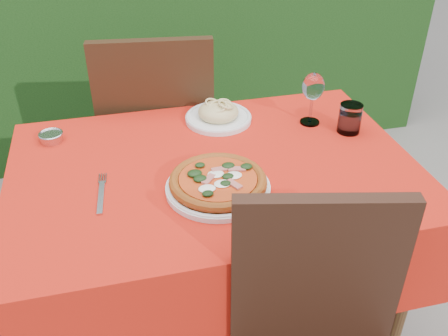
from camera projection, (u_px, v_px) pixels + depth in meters
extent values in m
plane|color=slate|center=(216.00, 324.00, 1.97)|extent=(60.00, 60.00, 0.00)
cube|color=black|center=(152.00, 11.00, 2.78)|extent=(3.20, 0.55, 1.60)
cube|color=#483117|center=(214.00, 173.00, 1.57)|extent=(1.20, 0.80, 0.04)
cylinder|color=#483117|center=(402.00, 303.00, 1.61)|extent=(0.05, 0.05, 0.70)
cylinder|color=#483117|center=(61.00, 223.00, 1.94)|extent=(0.05, 0.05, 0.70)
cylinder|color=#483117|center=(319.00, 185.00, 2.16)|extent=(0.05, 0.05, 0.70)
cube|color=red|center=(214.00, 206.00, 1.64)|extent=(1.26, 0.86, 0.32)
cube|color=black|center=(317.00, 274.00, 1.22)|extent=(0.42, 0.14, 0.46)
cube|color=black|center=(159.00, 138.00, 2.22)|extent=(0.51, 0.51, 0.04)
cube|color=black|center=(155.00, 103.00, 1.90)|extent=(0.46, 0.10, 0.50)
cylinder|color=black|center=(201.00, 160.00, 2.54)|extent=(0.04, 0.04, 0.46)
cylinder|color=black|center=(124.00, 165.00, 2.51)|extent=(0.04, 0.04, 0.46)
cylinder|color=black|center=(208.00, 206.00, 2.22)|extent=(0.04, 0.04, 0.46)
cylinder|color=black|center=(119.00, 213.00, 2.18)|extent=(0.04, 0.04, 0.46)
cylinder|color=white|center=(218.00, 188.00, 1.44)|extent=(0.30, 0.30, 0.02)
cylinder|color=#B05218|center=(218.00, 183.00, 1.43)|extent=(0.36, 0.36, 0.02)
cylinder|color=#A8120A|center=(218.00, 179.00, 1.42)|extent=(0.29, 0.29, 0.01)
cylinder|color=silver|center=(218.00, 118.00, 1.80)|extent=(0.24, 0.24, 0.02)
ellipsoid|color=#CCB87F|center=(218.00, 112.00, 1.79)|extent=(0.19, 0.19, 0.07)
cylinder|color=silver|center=(350.00, 118.00, 1.71)|extent=(0.08, 0.08, 0.10)
cylinder|color=#95B8CA|center=(349.00, 122.00, 1.72)|extent=(0.07, 0.07, 0.07)
cylinder|color=white|center=(310.00, 122.00, 1.79)|extent=(0.07, 0.07, 0.01)
cylinder|color=white|center=(311.00, 109.00, 1.76)|extent=(0.01, 0.01, 0.10)
ellipsoid|color=white|center=(313.00, 86.00, 1.71)|extent=(0.08, 0.08, 0.10)
cube|color=#B2B2B9|center=(101.00, 197.00, 1.41)|extent=(0.05, 0.21, 0.01)
cylinder|color=silver|center=(51.00, 138.00, 1.67)|extent=(0.08, 0.08, 0.03)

